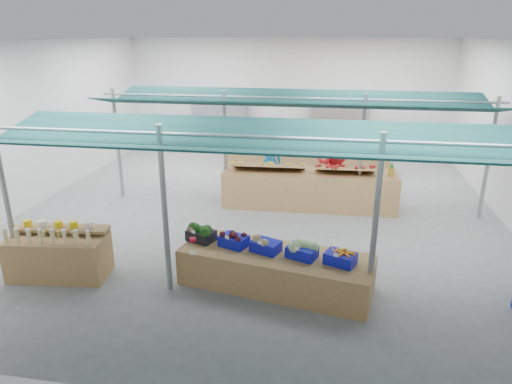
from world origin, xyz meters
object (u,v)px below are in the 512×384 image
Objects in this scene: veg_counter at (276,269)px; vendor_left at (270,161)px; bottle_shelf at (60,254)px; vendor_right at (333,164)px; fruit_counter at (309,189)px.

veg_counter is 5.36m from vendor_left.
vendor_left reaches higher than bottle_shelf.
veg_counter is at bearing 78.30° from vendor_right.
vendor_right is at bearing 41.75° from bottle_shelf.
veg_counter is at bearing 97.71° from vendor_left.
fruit_counter is (4.44, 4.43, 0.05)m from bottle_shelf.
veg_counter is 1.91× the size of vendor_left.
vendor_left is (-1.20, 1.10, 0.42)m from fruit_counter.
bottle_shelf is at bearing -165.32° from veg_counter.
fruit_counter is 1.68m from vendor_left.
vendor_left reaches higher than fruit_counter.
bottle_shelf reaches higher than fruit_counter.
fruit_counter is at bearing 60.04° from vendor_right.
bottle_shelf is 1.04× the size of vendor_right.
bottle_shelf is 1.04× the size of vendor_left.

